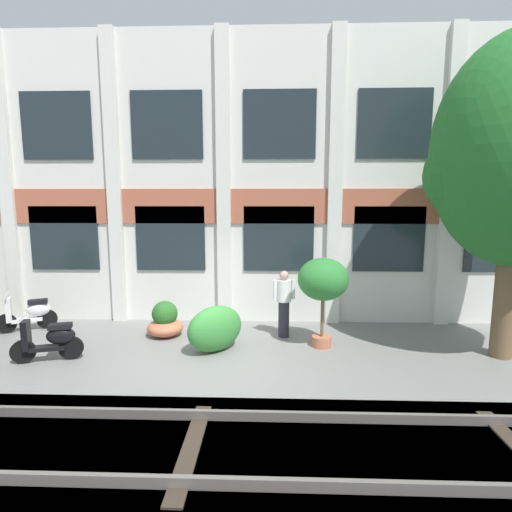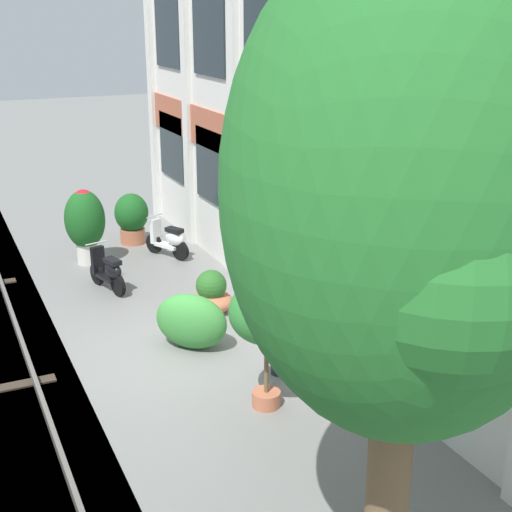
{
  "view_description": "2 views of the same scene",
  "coord_description": "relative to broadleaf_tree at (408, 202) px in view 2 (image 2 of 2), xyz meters",
  "views": [
    {
      "loc": [
        1.2,
        -7.82,
        3.31
      ],
      "look_at": [
        0.87,
        1.61,
        1.94
      ],
      "focal_mm": 28.0,
      "sensor_mm": 36.0,
      "label": 1
    },
    {
      "loc": [
        10.91,
        -3.31,
        5.67
      ],
      "look_at": [
        -0.38,
        1.94,
        1.38
      ],
      "focal_mm": 50.0,
      "sensor_mm": 36.0,
      "label": 2
    }
  ],
  "objects": [
    {
      "name": "ground_plane",
      "position": [
        -6.08,
        -0.39,
        -4.11
      ],
      "size": [
        80.0,
        80.0,
        0.0
      ],
      "primitive_type": "plane",
      "color": "slate"
    },
    {
      "name": "resident_by_doorway",
      "position": [
        -4.53,
        1.07,
        -3.25
      ],
      "size": [
        0.52,
        0.34,
        1.61
      ],
      "rotation": [
        0.0,
        0.0,
        -1.41
      ],
      "color": "#282833",
      "rests_on": "ground"
    },
    {
      "name": "topiary_hedge",
      "position": [
        -6.06,
        0.11,
        -3.62
      ],
      "size": [
        1.46,
        1.43,
        1.0
      ],
      "primitive_type": "ellipsoid",
      "rotation": [
        0.0,
        0.0,
        3.89
      ],
      "color": "#388438",
      "rests_on": "ground"
    },
    {
      "name": "potted_plant_tall_urn",
      "position": [
        -3.7,
        0.44,
        -2.62
      ],
      "size": [
        1.12,
        1.12,
        2.02
      ],
      "color": "#B76647",
      "rests_on": "ground"
    },
    {
      "name": "broadleaf_tree",
      "position": [
        0.0,
        0.0,
        0.0
      ],
      "size": [
        3.45,
        3.28,
        6.52
      ],
      "color": "brown",
      "rests_on": "ground"
    },
    {
      "name": "potted_plant_ribbed_drum",
      "position": [
        -12.36,
        0.8,
        -3.41
      ],
      "size": [
        0.86,
        0.86,
        1.3
      ],
      "color": "#B76647",
      "rests_on": "ground"
    },
    {
      "name": "apartment_facade",
      "position": [
        -6.08,
        2.48,
        -0.37
      ],
      "size": [
        17.55,
        0.64,
        7.52
      ],
      "color": "silver",
      "rests_on": "ground"
    },
    {
      "name": "scooter_second_parked",
      "position": [
        -9.35,
        -0.56,
        -3.68
      ],
      "size": [
        1.35,
        0.62,
        0.98
      ],
      "rotation": [
        0.0,
        0.0,
        3.41
      ],
      "color": "black",
      "rests_on": "ground"
    },
    {
      "name": "potted_plant_fluted_column",
      "position": [
        -11.31,
        -0.59,
        -3.06
      ],
      "size": [
        0.94,
        0.94,
        1.79
      ],
      "color": "beige",
      "rests_on": "ground"
    },
    {
      "name": "scooter_near_curb",
      "position": [
        -10.91,
        1.3,
        -3.68
      ],
      "size": [
        1.27,
        0.77,
        0.98
      ],
      "rotation": [
        0.0,
        0.0,
        3.61
      ],
      "color": "black",
      "rests_on": "ground"
    },
    {
      "name": "potted_plant_wide_bowl",
      "position": [
        -7.4,
        1.02,
        -3.76
      ],
      "size": [
        0.87,
        0.87,
        0.86
      ],
      "color": "#B76647",
      "rests_on": "ground"
    }
  ]
}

